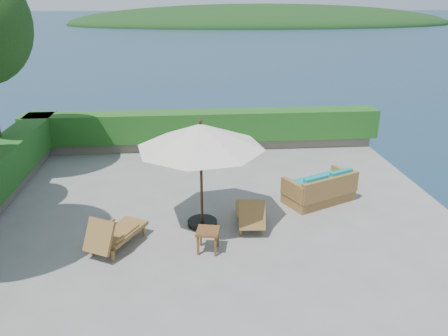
{
  "coord_description": "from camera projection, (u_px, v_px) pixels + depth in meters",
  "views": [
    {
      "loc": [
        -0.58,
        -9.28,
        5.06
      ],
      "look_at": [
        0.3,
        0.8,
        1.1
      ],
      "focal_mm": 35.0,
      "sensor_mm": 36.0,
      "label": 1
    }
  ],
  "objects": [
    {
      "name": "foundation",
      "position": [
        215.0,
        277.0,
        11.06
      ],
      "size": [
        12.0,
        12.0,
        3.0
      ],
      "primitive_type": "cube",
      "color": "#5D5349",
      "rests_on": "ocean"
    },
    {
      "name": "lounge_right",
      "position": [
        250.0,
        213.0,
        10.23
      ],
      "size": [
        0.72,
        1.49,
        0.84
      ],
      "rotation": [
        0.0,
        0.0,
        -0.06
      ],
      "color": "olive",
      "rests_on": "ground"
    },
    {
      "name": "ocean",
      "position": [
        215.0,
        323.0,
        11.59
      ],
      "size": [
        600.0,
        600.0,
        0.0
      ],
      "primitive_type": "plane",
      "color": "#18334D",
      "rests_on": "ground"
    },
    {
      "name": "lounge_left",
      "position": [
        114.0,
        233.0,
        9.3
      ],
      "size": [
        1.27,
        1.63,
        0.87
      ],
      "rotation": [
        0.0,
        0.0,
        -0.5
      ],
      "color": "olive",
      "rests_on": "ground"
    },
    {
      "name": "wicker_loveseat",
      "position": [
        320.0,
        190.0,
        11.45
      ],
      "size": [
        2.05,
        1.62,
        0.9
      ],
      "rotation": [
        0.0,
        0.0,
        0.43
      ],
      "color": "olive",
      "rests_on": "ground"
    },
    {
      "name": "planter_wall_far",
      "position": [
        204.0,
        144.0,
        15.63
      ],
      "size": [
        12.0,
        0.6,
        0.36
      ],
      "primitive_type": "cube",
      "color": "gray",
      "rests_on": "ground"
    },
    {
      "name": "offshore_island",
      "position": [
        262.0,
        24.0,
        143.5
      ],
      "size": [
        126.0,
        57.6,
        12.6
      ],
      "primitive_type": "ellipsoid",
      "color": "black",
      "rests_on": "ocean"
    },
    {
      "name": "ground",
      "position": [
        214.0,
        223.0,
        10.5
      ],
      "size": [
        12.0,
        12.0,
        0.0
      ],
      "primitive_type": "plane",
      "color": "gray",
      "rests_on": "ground"
    },
    {
      "name": "side_table",
      "position": [
        208.0,
        234.0,
        9.2
      ],
      "size": [
        0.55,
        0.55,
        0.5
      ],
      "rotation": [
        0.0,
        0.0,
        -0.2
      ],
      "color": "brown",
      "rests_on": "ground"
    },
    {
      "name": "patio_umbrella",
      "position": [
        201.0,
        137.0,
        9.62
      ],
      "size": [
        3.46,
        3.46,
        2.6
      ],
      "rotation": [
        0.0,
        0.0,
        -0.22
      ],
      "color": "black",
      "rests_on": "ground"
    },
    {
      "name": "hedge_far",
      "position": [
        204.0,
        126.0,
        15.38
      ],
      "size": [
        12.4,
        0.9,
        1.0
      ],
      "primitive_type": "cube",
      "color": "#1A4F16",
      "rests_on": "planter_wall_far"
    }
  ]
}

